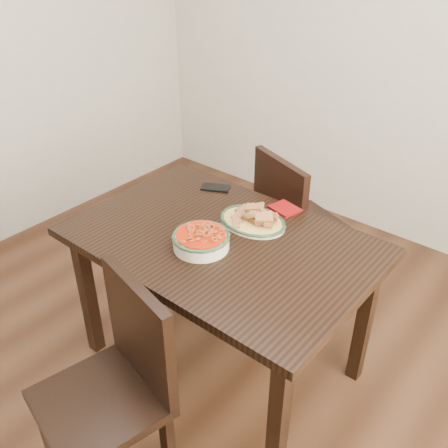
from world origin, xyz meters
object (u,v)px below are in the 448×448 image
Objects in this scene: fish_plate at (253,215)px; noodle_bowl at (201,239)px; chair_near at (118,379)px; dining_table at (221,255)px; smartphone at (216,188)px; chair_far at (293,221)px.

fish_plate is 1.28× the size of noodle_bowl.
chair_near is 0.63m from noodle_bowl.
chair_near is at bearing -87.93° from fish_plate.
smartphone is (-0.31, 0.33, 0.09)m from dining_table.
dining_table is 0.69m from chair_far.
chair_near is 3.64× the size of noodle_bowl.
dining_table is at bearing 108.23° from chair_near.
chair_near is 0.89m from fish_plate.
fish_plate is (0.08, -0.49, 0.30)m from chair_far.
noodle_bowl is (0.03, -0.78, 0.29)m from chair_far.
fish_plate is at bearing 104.71° from chair_near.
fish_plate reaches higher than noodle_bowl.
chair_far reaches higher than smartphone.
noodle_bowl reaches higher than dining_table.
fish_plate is at bearing -51.32° from smartphone.
dining_table is 0.68m from chair_near.
smartphone is at bearing 123.44° from chair_near.
chair_near is at bearing 114.77° from chair_far.
dining_table is 0.46m from smartphone.
smartphone is at bearing 123.98° from noodle_bowl.
smartphone is at bearing 133.46° from dining_table.
fish_plate is at bearing 79.19° from dining_table.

